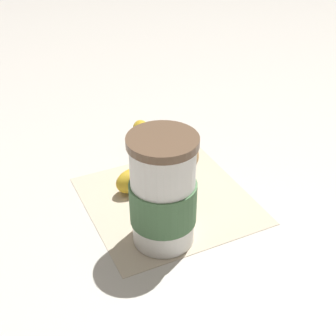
# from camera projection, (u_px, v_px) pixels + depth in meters

# --- Properties ---
(ground_plane) EXTENTS (3.00, 3.00, 0.00)m
(ground_plane) POSITION_uv_depth(u_px,v_px,m) (168.00, 201.00, 0.67)
(ground_plane) COLOR beige
(paper_napkin) EXTENTS (0.26, 0.26, 0.00)m
(paper_napkin) POSITION_uv_depth(u_px,v_px,m) (168.00, 200.00, 0.67)
(paper_napkin) COLOR beige
(paper_napkin) RESTS_ON ground_plane
(coffee_cup) EXTENTS (0.08, 0.08, 0.15)m
(coffee_cup) POSITION_uv_depth(u_px,v_px,m) (163.00, 194.00, 0.56)
(coffee_cup) COLOR white
(coffee_cup) RESTS_ON paper_napkin
(muffin) EXTENTS (0.07, 0.07, 0.09)m
(muffin) POSITION_uv_depth(u_px,v_px,m) (173.00, 165.00, 0.65)
(muffin) COLOR beige
(muffin) RESTS_ON paper_napkin
(banana) EXTENTS (0.16, 0.14, 0.04)m
(banana) POSITION_uv_depth(u_px,v_px,m) (147.00, 154.00, 0.73)
(banana) COLOR gold
(banana) RESTS_ON paper_napkin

